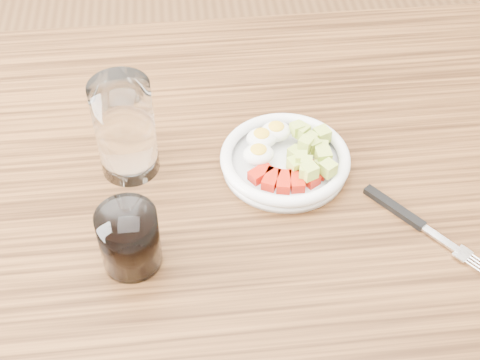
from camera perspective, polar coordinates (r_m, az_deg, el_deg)
name	(u,v)px	position (r m, az deg, el deg)	size (l,w,h in m)	color
dining_table	(247,245)	(0.99, 0.64, -5.58)	(1.50, 0.90, 0.77)	brown
bowl	(285,158)	(0.95, 3.89, 1.88)	(0.19, 0.19, 0.05)	white
fork	(411,218)	(0.92, 14.35, -3.20)	(0.13, 0.17, 0.01)	black
water_glass	(125,129)	(0.92, -9.79, 4.35)	(0.08, 0.08, 0.15)	white
coffee_glass	(129,239)	(0.83, -9.42, -5.00)	(0.07, 0.07, 0.09)	white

